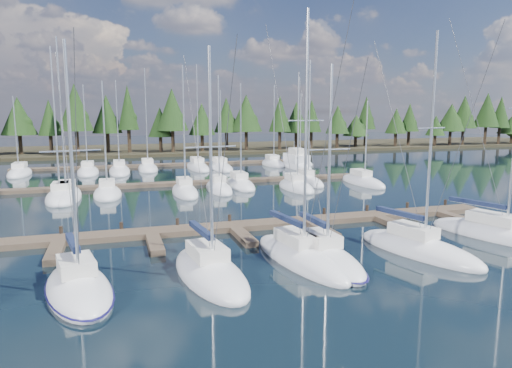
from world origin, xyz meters
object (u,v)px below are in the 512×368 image
object	(u,v)px
front_sailboat_6	(498,234)
motor_yacht_right	(296,164)
front_sailboat_5	(418,248)
front_sailboat_3	(299,257)
main_dock	(235,229)
front_sailboat_1	(79,288)
front_sailboat_4	(323,258)
front_sailboat_2	(210,272)

from	to	relation	value
front_sailboat_6	motor_yacht_right	distance (m)	42.07
front_sailboat_5	motor_yacht_right	distance (m)	44.22
front_sailboat_3	motor_yacht_right	bearing A→B (deg)	67.68
front_sailboat_3	front_sailboat_6	world-z (taller)	front_sailboat_6
main_dock	motor_yacht_right	bearing A→B (deg)	60.97
front_sailboat_3	front_sailboat_6	bearing A→B (deg)	1.69
front_sailboat_1	front_sailboat_6	bearing A→B (deg)	3.54
front_sailboat_6	front_sailboat_5	bearing A→B (deg)	-171.42
motor_yacht_right	front_sailboat_1	bearing A→B (deg)	-124.00
front_sailboat_5	front_sailboat_6	xyz separation A→B (m)	(7.45, 1.12, 0.01)
front_sailboat_4	motor_yacht_right	xyz separation A→B (m)	(16.12, 42.97, 0.27)
front_sailboat_3	front_sailboat_4	bearing A→B (deg)	-21.65
front_sailboat_1	front_sailboat_5	size ratio (longest dim) A/B	0.90
main_dock	front_sailboat_2	size ratio (longest dim) A/B	3.47
front_sailboat_2	front_sailboat_1	bearing A→B (deg)	-177.28
front_sailboat_1	front_sailboat_2	bearing A→B (deg)	2.72
front_sailboat_1	front_sailboat_3	distance (m)	12.10
front_sailboat_1	front_sailboat_2	xyz separation A→B (m)	(6.50, 0.31, -0.00)
main_dock	front_sailboat_1	xyz separation A→B (m)	(-10.23, -9.02, 0.07)
front_sailboat_4	motor_yacht_right	size ratio (longest dim) A/B	1.19
front_sailboat_5	motor_yacht_right	xyz separation A→B (m)	(9.73, 43.13, 0.25)
main_dock	front_sailboat_5	distance (m)	12.73
main_dock	front_sailboat_1	world-z (taller)	front_sailboat_1
front_sailboat_4	front_sailboat_5	bearing A→B (deg)	-1.41
front_sailboat_1	front_sailboat_6	size ratio (longest dim) A/B	0.78
main_dock	front_sailboat_1	bearing A→B (deg)	-138.59
front_sailboat_2	motor_yacht_right	bearing A→B (deg)	62.11
main_dock	motor_yacht_right	world-z (taller)	motor_yacht_right
front_sailboat_4	front_sailboat_5	distance (m)	6.39
main_dock	front_sailboat_6	bearing A→B (deg)	-23.39
front_sailboat_1	front_sailboat_4	distance (m)	13.36
front_sailboat_4	front_sailboat_6	xyz separation A→B (m)	(13.84, 0.97, 0.02)
front_sailboat_5	front_sailboat_6	distance (m)	7.53
front_sailboat_2	front_sailboat_3	bearing A→B (deg)	9.49
front_sailboat_4	front_sailboat_6	size ratio (longest dim) A/B	0.74
front_sailboat_3	front_sailboat_5	world-z (taller)	front_sailboat_3
front_sailboat_6	front_sailboat_2	bearing A→B (deg)	-176.20
front_sailboat_5	front_sailboat_6	size ratio (longest dim) A/B	0.87
front_sailboat_3	front_sailboat_2	bearing A→B (deg)	-170.51
front_sailboat_4	front_sailboat_6	bearing A→B (deg)	3.99
main_dock	front_sailboat_6	xyz separation A→B (m)	(16.96, -7.34, 0.09)
main_dock	front_sailboat_5	xyz separation A→B (m)	(9.51, -8.46, 0.09)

